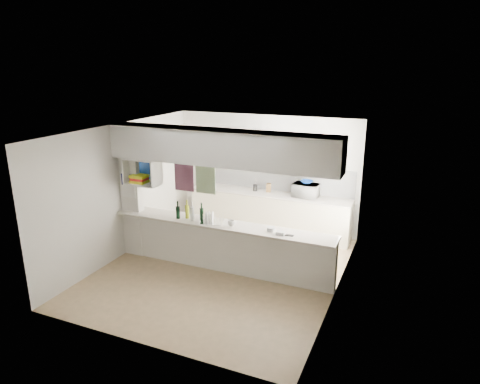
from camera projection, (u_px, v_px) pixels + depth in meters
The scene contains 16 objects.
floor at pixel (221, 270), 7.92m from camera, with size 4.80×4.80×0.00m, color #8D7652.
ceiling at pixel (219, 130), 7.17m from camera, with size 4.80×4.80×0.00m, color white.
wall_back at pixel (266, 173), 9.66m from camera, with size 4.20×4.20×0.00m, color silver.
wall_left at pixel (123, 190), 8.34m from camera, with size 4.80×4.80×0.00m, color silver.
wall_right at pixel (340, 219), 6.76m from camera, with size 4.80×4.80×0.00m, color silver.
servery_partition at pixel (211, 183), 7.51m from camera, with size 4.20×0.50×2.60m.
cubby_shelf at pixel (143, 173), 7.96m from camera, with size 0.65×0.35×0.50m.
kitchen_run at pixel (269, 197), 9.51m from camera, with size 3.60×0.63×2.24m.
microwave at pixel (306, 190), 9.12m from camera, with size 0.53×0.36×0.30m, color white.
bowl at pixel (307, 182), 9.09m from camera, with size 0.26×0.26×0.06m, color navy.
dish_rack at pixel (211, 218), 7.67m from camera, with size 0.47×0.40×0.22m.
cup at pixel (231, 223), 7.48m from camera, with size 0.13×0.13×0.10m, color white.
wine_bottles at pixel (190, 213), 7.81m from camera, with size 0.52×0.15×0.37m.
plastic_tubs at pixel (275, 231), 7.22m from camera, with size 0.49×0.22×0.07m.
utensil_jar at pixel (255, 188), 9.60m from camera, with size 0.10×0.10×0.14m, color black.
knife_block at pixel (269, 188), 9.50m from camera, with size 0.10×0.08×0.20m, color brown.
Camera 1 is at (3.13, -6.46, 3.66)m, focal length 32.00 mm.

